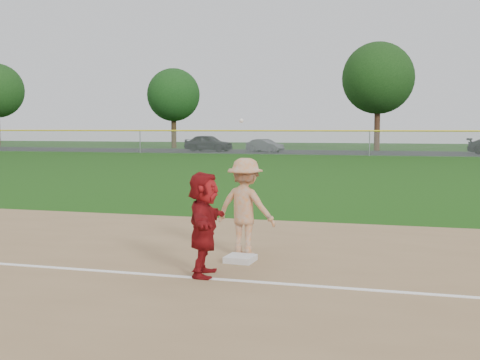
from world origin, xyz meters
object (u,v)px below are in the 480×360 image
(car_left, at_px, (209,143))
(car_mid, at_px, (265,145))
(first_base, at_px, (240,259))
(base_runner, at_px, (204,224))

(car_left, bearing_deg, car_mid, -82.61)
(car_left, xyz_separation_m, car_mid, (5.57, -0.18, -0.19))
(first_base, bearing_deg, car_mid, 102.74)
(base_runner, distance_m, car_mid, 46.74)
(first_base, bearing_deg, base_runner, -104.99)
(car_left, distance_m, car_mid, 5.57)
(base_runner, xyz_separation_m, car_mid, (-9.81, 45.70, -0.20))
(car_left, height_order, car_mid, car_left)
(car_left, bearing_deg, first_base, -151.49)
(base_runner, bearing_deg, car_mid, 2.22)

